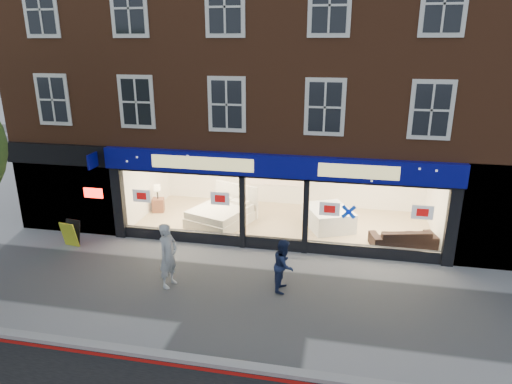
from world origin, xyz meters
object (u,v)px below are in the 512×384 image
(display_bed, at_px, (222,214))
(mattress_stack, at_px, (328,218))
(a_board, at_px, (71,233))
(sofa, at_px, (403,237))
(pedestrian_grey, at_px, (168,255))
(pedestrian_blue, at_px, (284,265))

(display_bed, bearing_deg, mattress_stack, 26.09)
(mattress_stack, xyz_separation_m, a_board, (-8.50, -3.21, -0.01))
(sofa, height_order, a_board, a_board)
(sofa, height_order, pedestrian_grey, pedestrian_grey)
(mattress_stack, bearing_deg, display_bed, -173.97)
(sofa, relative_size, pedestrian_blue, 1.42)
(a_board, height_order, pedestrian_blue, pedestrian_blue)
(mattress_stack, relative_size, pedestrian_grey, 1.21)
(sofa, bearing_deg, mattress_stack, -39.18)
(a_board, height_order, pedestrian_grey, pedestrian_grey)
(mattress_stack, relative_size, a_board, 2.52)
(sofa, distance_m, pedestrian_blue, 4.93)
(sofa, bearing_deg, pedestrian_grey, 15.71)
(sofa, relative_size, a_board, 2.38)
(a_board, distance_m, pedestrian_grey, 4.68)
(a_board, bearing_deg, sofa, 18.48)
(a_board, xyz_separation_m, pedestrian_grey, (4.27, -1.84, 0.49))
(pedestrian_grey, relative_size, pedestrian_blue, 1.25)
(a_board, xyz_separation_m, pedestrian_blue, (7.50, -1.41, 0.30))
(mattress_stack, distance_m, a_board, 9.08)
(pedestrian_grey, bearing_deg, sofa, -45.50)
(pedestrian_blue, bearing_deg, a_board, 81.70)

